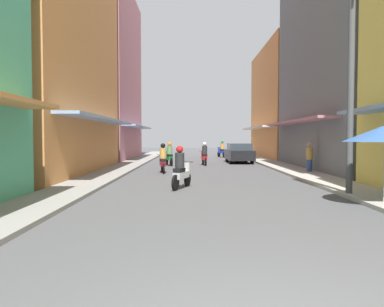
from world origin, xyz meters
The scene contains 15 objects.
ground_plane centered at (0.00, 18.37, 0.00)m, with size 98.42×98.42×0.00m, color #4C4C4F.
sidewalk_left centered at (-4.92, 18.37, 0.06)m, with size 1.82×52.74×0.12m, color gray.
sidewalk_right centered at (4.92, 18.37, 0.06)m, with size 1.82×52.74×0.12m, color #ADA89E.
building_left_mid centered at (-8.83, 16.31, 8.41)m, with size 7.05×12.90×16.82m.
building_left_far centered at (-8.83, 29.17, 7.14)m, with size 7.05×11.43×14.28m.
building_right_mid centered at (8.82, 18.98, 6.06)m, with size 7.05×12.50×12.13m.
building_right_far centered at (8.82, 32.10, 5.10)m, with size 7.05×12.79×10.21m.
motorbike_green centered at (-2.27, 22.02, 0.70)m, with size 0.74×1.75×1.58m.
motorbike_maroon centered at (-2.28, 16.79, 0.70)m, with size 0.57×1.80×1.58m.
motorbike_silver centered at (-1.11, 10.63, 0.70)m, with size 0.77×1.73×1.58m.
motorbike_blue centered at (2.10, 32.67, 0.70)m, with size 0.76×1.74×1.58m.
motorbike_red centered at (0.12, 22.37, 0.70)m, with size 0.55×1.81×1.58m.
parked_car centered at (2.79, 24.85, 0.74)m, with size 1.86×4.14×1.45m.
pedestrian_midway centered at (5.40, 16.40, 0.94)m, with size 0.44×0.44×1.67m.
utility_pole centered at (4.26, 8.73, 3.68)m, with size 0.20×1.20×7.21m.
Camera 1 is at (-0.72, -3.09, 1.87)m, focal length 35.11 mm.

